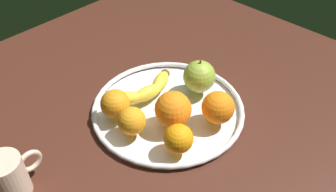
% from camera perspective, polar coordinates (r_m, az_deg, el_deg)
% --- Properties ---
extents(ground_plane, '(1.14, 1.14, 0.04)m').
position_cam_1_polar(ground_plane, '(0.86, 0.00, -3.42)').
color(ground_plane, '#442017').
extents(fruit_bowl, '(0.35, 0.35, 0.02)m').
position_cam_1_polar(fruit_bowl, '(0.84, 0.00, -2.00)').
color(fruit_bowl, white).
rests_on(fruit_bowl, ground_plane).
extents(banana, '(0.18, 0.08, 0.03)m').
position_cam_1_polar(banana, '(0.85, -3.52, 0.95)').
color(banana, yellow).
rests_on(banana, fruit_bowl).
extents(apple, '(0.08, 0.08, 0.09)m').
position_cam_1_polar(apple, '(0.86, 5.00, 3.13)').
color(apple, '#93AE39').
rests_on(apple, fruit_bowl).
extents(orange_front_right, '(0.08, 0.08, 0.08)m').
position_cam_1_polar(orange_front_right, '(0.76, 0.81, -2.14)').
color(orange_front_right, orange).
rests_on(orange_front_right, fruit_bowl).
extents(orange_front_left, '(0.07, 0.07, 0.07)m').
position_cam_1_polar(orange_front_left, '(0.80, -8.39, -1.26)').
color(orange_front_left, orange).
rests_on(orange_front_left, fruit_bowl).
extents(orange_back_left, '(0.06, 0.06, 0.06)m').
position_cam_1_polar(orange_back_left, '(0.75, -5.54, -4.14)').
color(orange_back_left, orange).
rests_on(orange_back_left, fruit_bowl).
extents(orange_back_right, '(0.06, 0.06, 0.06)m').
position_cam_1_polar(orange_back_right, '(0.72, 1.69, -6.80)').
color(orange_back_right, orange).
rests_on(orange_back_right, fruit_bowl).
extents(orange_center, '(0.07, 0.07, 0.07)m').
position_cam_1_polar(orange_center, '(0.78, 7.96, -1.82)').
color(orange_center, orange).
rests_on(orange_center, fruit_bowl).
extents(ambient_mug, '(0.11, 0.07, 0.09)m').
position_cam_1_polar(ambient_mug, '(0.73, -23.96, -11.60)').
color(ambient_mug, beige).
rests_on(ambient_mug, ground_plane).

